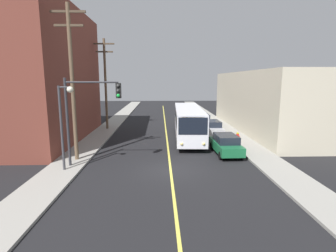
{
  "coord_description": "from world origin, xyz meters",
  "views": [
    {
      "loc": [
        -0.69,
        -16.96,
        5.99
      ],
      "look_at": [
        0.0,
        5.78,
        2.0
      ],
      "focal_mm": 28.07,
      "sensor_mm": 36.0,
      "label": 1
    }
  ],
  "objects": [
    {
      "name": "ground_plane",
      "position": [
        0.0,
        0.0,
        0.0
      ],
      "size": [
        120.0,
        120.0,
        0.0
      ],
      "primitive_type": "plane",
      "color": "black"
    },
    {
      "name": "sidewalk_left",
      "position": [
        -7.25,
        10.0,
        0.07
      ],
      "size": [
        2.5,
        90.0,
        0.15
      ],
      "primitive_type": "cube",
      "color": "gray",
      "rests_on": "ground"
    },
    {
      "name": "sidewalk_right",
      "position": [
        7.25,
        10.0,
        0.07
      ],
      "size": [
        2.5,
        90.0,
        0.15
      ],
      "primitive_type": "cube",
      "color": "gray",
      "rests_on": "ground"
    },
    {
      "name": "lane_stripe_center",
      "position": [
        0.0,
        15.0,
        0.01
      ],
      "size": [
        0.16,
        60.0,
        0.01
      ],
      "primitive_type": "cube",
      "color": "#D8CC4C",
      "rests_on": "ground"
    },
    {
      "name": "building_left_brick",
      "position": [
        -13.49,
        9.43,
        6.41
      ],
      "size": [
        10.0,
        16.24,
        12.82
      ],
      "color": "brown",
      "rests_on": "ground"
    },
    {
      "name": "building_right_warehouse",
      "position": [
        14.49,
        14.09,
        3.48
      ],
      "size": [
        12.0,
        22.54,
        6.96
      ],
      "color": "beige",
      "rests_on": "ground"
    },
    {
      "name": "city_bus",
      "position": [
        2.2,
        9.63,
        1.82
      ],
      "size": [
        3.07,
        12.24,
        3.2
      ],
      "color": "silver",
      "rests_on": "ground"
    },
    {
      "name": "parked_car_green",
      "position": [
        4.66,
        3.67,
        0.84
      ],
      "size": [
        1.93,
        4.45,
        1.62
      ],
      "color": "#196038",
      "rests_on": "ground"
    },
    {
      "name": "parked_car_silver",
      "position": [
        4.98,
        11.16,
        0.84
      ],
      "size": [
        1.92,
        4.45,
        1.62
      ],
      "color": "#B7B7BC",
      "rests_on": "ground"
    },
    {
      "name": "parked_car_black",
      "position": [
        4.8,
        16.72,
        0.84
      ],
      "size": [
        1.84,
        4.41,
        1.62
      ],
      "color": "black",
      "rests_on": "ground"
    },
    {
      "name": "utility_pole_near",
      "position": [
        -6.94,
        2.18,
        6.19
      ],
      "size": [
        2.4,
        0.28,
        11.04
      ],
      "color": "brown",
      "rests_on": "sidewalk_left"
    },
    {
      "name": "utility_pole_mid",
      "position": [
        -7.17,
        14.87,
        5.96
      ],
      "size": [
        2.4,
        0.28,
        10.6
      ],
      "color": "brown",
      "rests_on": "sidewalk_left"
    },
    {
      "name": "traffic_signal_left_corner",
      "position": [
        -5.41,
        0.71,
        4.3
      ],
      "size": [
        3.75,
        0.48,
        6.0
      ],
      "color": "#2D2D33",
      "rests_on": "sidewalk_left"
    },
    {
      "name": "street_lamp_left",
      "position": [
        -6.83,
        -0.14,
        3.74
      ],
      "size": [
        0.98,
        0.4,
        5.5
      ],
      "color": "#38383D",
      "rests_on": "sidewalk_left"
    },
    {
      "name": "fire_hydrant",
      "position": [
        6.85,
        7.81,
        0.58
      ],
      "size": [
        0.44,
        0.26,
        0.84
      ],
      "color": "red",
      "rests_on": "sidewalk_right"
    }
  ]
}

